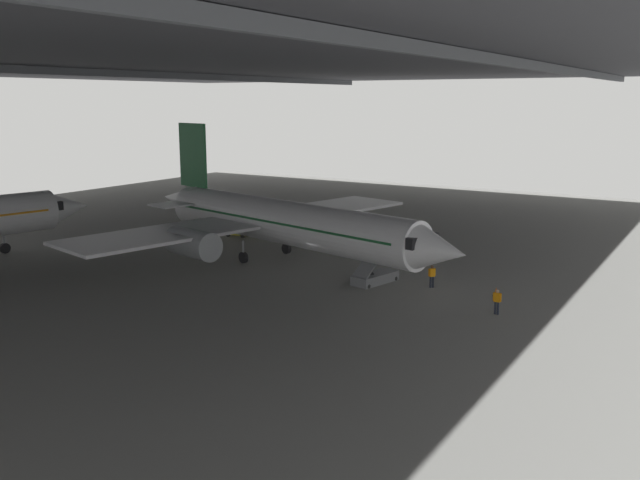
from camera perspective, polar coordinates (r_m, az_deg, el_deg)
ground_plane at (r=51.63m, az=0.61°, el=-2.91°), size 110.00×110.00×0.00m
hangar_structure at (r=58.30m, az=-11.49°, el=14.88°), size 121.00×99.00×17.13m
airplane_main at (r=55.04m, az=-3.29°, el=1.54°), size 33.39×34.01×10.83m
boarding_stairs at (r=49.48m, az=4.64°, el=-2.73°), size 4.28×2.30×4.53m
crew_worker_near_nose at (r=43.47m, az=14.50°, el=-4.87°), size 0.24×0.55×1.59m
crew_worker_by_stairs at (r=48.59m, az=9.29°, el=-2.89°), size 0.43×0.40×1.60m
traffic_cone_orange at (r=47.64m, az=14.43°, el=-4.17°), size 0.36×0.36×0.60m
baggage_tug at (r=66.27m, az=-6.81°, el=0.74°), size 1.60×2.37×0.90m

